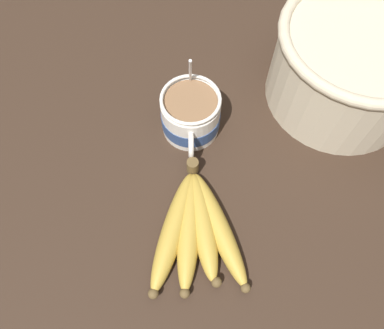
% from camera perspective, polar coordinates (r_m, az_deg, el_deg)
% --- Properties ---
extents(table, '(1.39, 1.39, 0.03)m').
position_cam_1_polar(table, '(0.69, 2.74, 2.93)').
color(table, '#332319').
rests_on(table, ground).
extents(coffee_mug, '(0.16, 0.10, 0.16)m').
position_cam_1_polar(coffee_mug, '(0.66, -0.20, 7.51)').
color(coffee_mug, white).
rests_on(coffee_mug, table).
extents(banana_bunch, '(0.22, 0.17, 0.04)m').
position_cam_1_polar(banana_bunch, '(0.60, 0.49, -9.61)').
color(banana_bunch, brown).
rests_on(banana_bunch, table).
extents(woven_basket, '(0.29, 0.29, 0.16)m').
position_cam_1_polar(woven_basket, '(0.73, 23.22, 13.89)').
color(woven_basket, beige).
rests_on(woven_basket, table).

